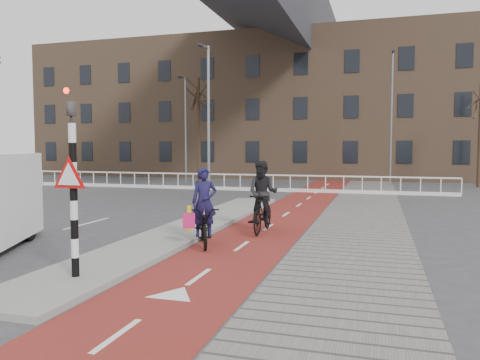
# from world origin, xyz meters

# --- Properties ---
(ground) EXTENTS (120.00, 120.00, 0.00)m
(ground) POSITION_xyz_m (0.00, 0.00, 0.00)
(ground) COLOR #38383A
(ground) RESTS_ON ground
(bike_lane) EXTENTS (2.50, 60.00, 0.01)m
(bike_lane) POSITION_xyz_m (1.50, 10.00, 0.01)
(bike_lane) COLOR maroon
(bike_lane) RESTS_ON ground
(sidewalk) EXTENTS (3.00, 60.00, 0.01)m
(sidewalk) POSITION_xyz_m (4.30, 10.00, 0.01)
(sidewalk) COLOR slate
(sidewalk) RESTS_ON ground
(curb_island) EXTENTS (1.80, 16.00, 0.12)m
(curb_island) POSITION_xyz_m (-0.70, 4.00, 0.06)
(curb_island) COLOR gray
(curb_island) RESTS_ON ground
(traffic_signal) EXTENTS (0.80, 0.80, 3.68)m
(traffic_signal) POSITION_xyz_m (-0.60, -2.02, 1.99)
(traffic_signal) COLOR black
(traffic_signal) RESTS_ON curb_island
(bollard) EXTENTS (0.12, 0.12, 0.75)m
(bollard) POSITION_xyz_m (-0.38, 2.99, 0.50)
(bollard) COLOR yellow
(bollard) RESTS_ON curb_island
(cyclist_near) EXTENTS (1.42, 2.06, 2.03)m
(cyclist_near) POSITION_xyz_m (0.55, 1.79, 0.69)
(cyclist_near) COLOR black
(cyclist_near) RESTS_ON bike_lane
(cyclist_far) EXTENTS (0.93, 2.02, 2.15)m
(cyclist_far) POSITION_xyz_m (1.56, 4.03, 0.90)
(cyclist_far) COLOR black
(cyclist_far) RESTS_ON bike_lane
(railing) EXTENTS (28.00, 0.10, 0.99)m
(railing) POSITION_xyz_m (-5.00, 17.00, 0.31)
(railing) COLOR silver
(railing) RESTS_ON ground
(townhouse_row) EXTENTS (46.00, 10.00, 15.90)m
(townhouse_row) POSITION_xyz_m (-3.00, 32.00, 7.81)
(townhouse_row) COLOR #7F6047
(townhouse_row) RESTS_ON ground
(tree_mid) EXTENTS (0.23, 0.23, 7.67)m
(tree_mid) POSITION_xyz_m (-8.02, 23.07, 3.83)
(tree_mid) COLOR black
(tree_mid) RESTS_ON ground
(tree_right) EXTENTS (0.23, 0.23, 6.54)m
(tree_right) POSITION_xyz_m (10.97, 23.42, 3.27)
(tree_right) COLOR black
(tree_right) RESTS_ON ground
(streetlight_near) EXTENTS (0.12, 0.12, 7.06)m
(streetlight_near) POSITION_xyz_m (-2.53, 10.44, 3.53)
(streetlight_near) COLOR slate
(streetlight_near) RESTS_ON ground
(streetlight_left) EXTENTS (0.12, 0.12, 7.49)m
(streetlight_left) POSITION_xyz_m (-8.36, 21.43, 3.75)
(streetlight_left) COLOR slate
(streetlight_left) RESTS_ON ground
(streetlight_right) EXTENTS (0.12, 0.12, 8.72)m
(streetlight_right) POSITION_xyz_m (5.59, 22.81, 4.36)
(streetlight_right) COLOR slate
(streetlight_right) RESTS_ON ground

